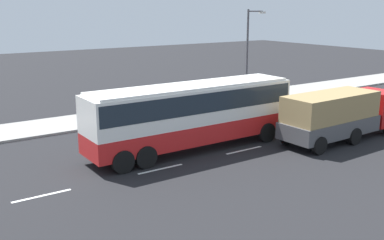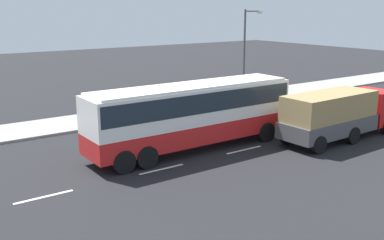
# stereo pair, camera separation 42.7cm
# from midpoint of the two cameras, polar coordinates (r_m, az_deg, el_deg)

# --- Properties ---
(ground_plane) EXTENTS (120.00, 120.00, 0.00)m
(ground_plane) POSITION_cam_midpoint_polar(r_m,az_deg,el_deg) (25.29, 2.40, -3.09)
(ground_plane) COLOR black
(sidewalk_curb) EXTENTS (80.00, 4.00, 0.15)m
(sidewalk_curb) POSITION_cam_midpoint_polar(r_m,az_deg,el_deg) (32.32, -6.71, 0.76)
(sidewalk_curb) COLOR gray
(sidewalk_curb) RESTS_ON ground_plane
(lane_centreline) EXTENTS (28.38, 0.16, 0.01)m
(lane_centreline) POSITION_cam_midpoint_polar(r_m,az_deg,el_deg) (21.76, -2.35, -5.95)
(lane_centreline) COLOR white
(lane_centreline) RESTS_ON ground_plane
(coach_bus) EXTENTS (11.77, 2.69, 3.53)m
(coach_bus) POSITION_cam_midpoint_polar(r_m,az_deg,el_deg) (23.82, 0.60, 1.29)
(coach_bus) COLOR red
(coach_bus) RESTS_ON ground_plane
(cargo_truck) EXTENTS (8.20, 2.66, 2.80)m
(cargo_truck) POSITION_cam_midpoint_polar(r_m,az_deg,el_deg) (27.17, 18.62, 0.77)
(cargo_truck) COLOR red
(cargo_truck) RESTS_ON ground_plane
(pedestrian_near_curb) EXTENTS (0.32, 0.32, 1.53)m
(pedestrian_near_curb) POSITION_cam_midpoint_polar(r_m,az_deg,el_deg) (34.53, -1.21, 3.31)
(pedestrian_near_curb) COLOR #38334C
(pedestrian_near_curb) RESTS_ON sidewalk_curb
(street_lamp) EXTENTS (1.76, 0.24, 7.15)m
(street_lamp) POSITION_cam_midpoint_polar(r_m,az_deg,el_deg) (35.82, 7.53, 8.79)
(street_lamp) COLOR #47474C
(street_lamp) RESTS_ON sidewalk_curb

